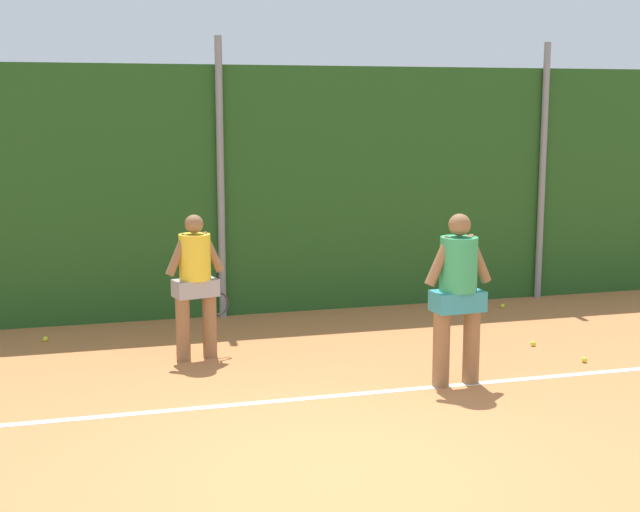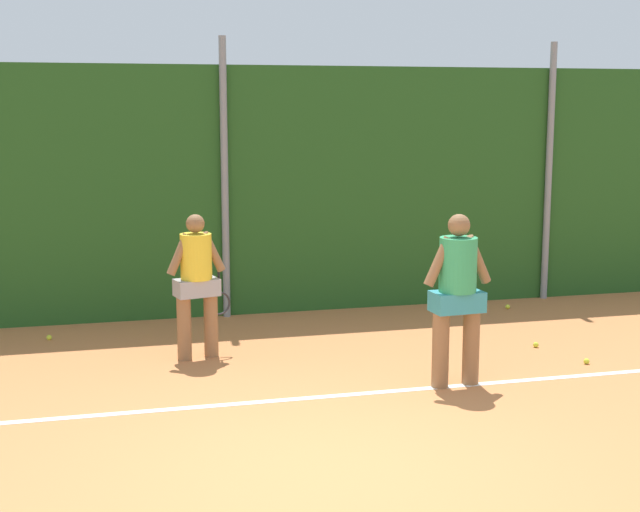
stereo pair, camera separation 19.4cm
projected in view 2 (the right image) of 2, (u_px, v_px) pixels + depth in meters
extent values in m
plane|color=#C67542|center=(284.00, 404.00, 8.81)|extent=(25.90, 25.90, 0.00)
cube|color=#23511E|center=(223.00, 192.00, 12.33)|extent=(16.83, 0.25, 3.44)
cylinder|color=gray|center=(225.00, 180.00, 12.13)|extent=(0.10, 0.10, 3.81)
cylinder|color=gray|center=(549.00, 173.00, 13.31)|extent=(0.10, 0.10, 3.81)
cube|color=white|center=(282.00, 400.00, 8.90)|extent=(12.30, 0.10, 0.01)
cylinder|color=#8C603D|center=(440.00, 350.00, 9.27)|extent=(0.18, 0.18, 0.79)
cylinder|color=#8C603D|center=(471.00, 347.00, 9.38)|extent=(0.18, 0.18, 0.79)
cube|color=teal|center=(457.00, 302.00, 9.24)|extent=(0.55, 0.35, 0.21)
cylinder|color=#339E60|center=(458.00, 265.00, 9.18)|extent=(0.39, 0.39, 0.56)
sphere|color=#8C603D|center=(459.00, 225.00, 9.11)|extent=(0.23, 0.23, 0.23)
cylinder|color=#8C603D|center=(439.00, 262.00, 9.10)|extent=(0.32, 0.12, 0.53)
cylinder|color=#8C603D|center=(477.00, 259.00, 9.24)|extent=(0.32, 0.12, 0.53)
cylinder|color=#8C603D|center=(184.00, 328.00, 10.28)|extent=(0.16, 0.16, 0.74)
cylinder|color=#8C603D|center=(211.00, 325.00, 10.43)|extent=(0.16, 0.16, 0.74)
cube|color=#99999E|center=(197.00, 287.00, 10.27)|extent=(0.55, 0.39, 0.20)
cylinder|color=yellow|center=(196.00, 256.00, 10.21)|extent=(0.36, 0.36, 0.52)
sphere|color=#8C603D|center=(195.00, 224.00, 10.15)|extent=(0.21, 0.21, 0.21)
cylinder|color=#8C603D|center=(179.00, 254.00, 10.11)|extent=(0.30, 0.15, 0.50)
cylinder|color=#8C603D|center=(213.00, 252.00, 10.30)|extent=(0.30, 0.15, 0.50)
cylinder|color=black|center=(219.00, 281.00, 10.44)|extent=(0.03, 0.03, 0.28)
torus|color=#26262B|center=(219.00, 303.00, 10.49)|extent=(0.28, 0.09, 0.28)
sphere|color=#CCDB33|center=(536.00, 345.00, 10.85)|extent=(0.07, 0.07, 0.07)
sphere|color=#CCDB33|center=(49.00, 338.00, 11.18)|extent=(0.07, 0.07, 0.07)
sphere|color=#CCDB33|center=(508.00, 307.00, 12.89)|extent=(0.07, 0.07, 0.07)
sphere|color=#CCDB33|center=(587.00, 361.00, 10.15)|extent=(0.07, 0.07, 0.07)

